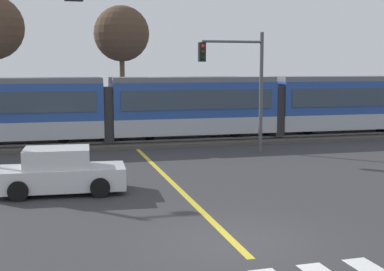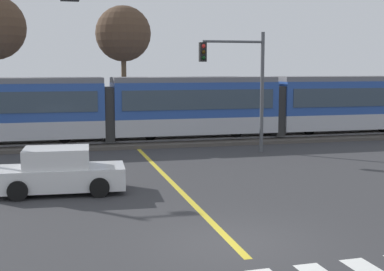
{
  "view_description": "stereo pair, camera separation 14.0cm",
  "coord_description": "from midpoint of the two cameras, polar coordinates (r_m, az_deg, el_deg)",
  "views": [
    {
      "loc": [
        -4.07,
        -11.6,
        4.16
      ],
      "look_at": [
        0.94,
        7.66,
        1.6
      ],
      "focal_mm": 50.0,
      "sensor_mm": 36.0,
      "label": 1
    },
    {
      "loc": [
        -3.93,
        -11.63,
        4.16
      ],
      "look_at": [
        0.94,
        7.66,
        1.6
      ],
      "focal_mm": 50.0,
      "sensor_mm": 36.0,
      "label": 2
    }
  ],
  "objects": [
    {
      "name": "lane_centre_line",
      "position": [
        19.45,
        -1.98,
        -5.01
      ],
      "size": [
        0.2,
        16.1,
        0.01
      ],
      "primitive_type": "cube",
      "color": "gold",
      "rests_on": "ground"
    },
    {
      "name": "rail_far",
      "position": [
        29.88,
        -6.35,
        -0.27
      ],
      "size": [
        120.0,
        0.08,
        0.1
      ],
      "primitive_type": "cube",
      "color": "#939399",
      "rests_on": "track_bed"
    },
    {
      "name": "rail_near",
      "position": [
        28.47,
        -5.95,
        -0.64
      ],
      "size": [
        120.0,
        0.08,
        0.1
      ],
      "primitive_type": "cube",
      "color": "#939399",
      "rests_on": "track_bed"
    },
    {
      "name": "track_bed",
      "position": [
        29.19,
        -6.15,
        -0.72
      ],
      "size": [
        120.0,
        4.0,
        0.18
      ],
      "primitive_type": "cube",
      "color": "#4C4742",
      "rests_on": "ground"
    },
    {
      "name": "light_rail_tram",
      "position": [
        29.64,
        0.34,
        3.25
      ],
      "size": [
        28.0,
        2.64,
        3.43
      ],
      "color": "#B7BAC1",
      "rests_on": "track_bed"
    },
    {
      "name": "traffic_light_far_right",
      "position": [
        25.91,
        5.42,
        6.52
      ],
      "size": [
        3.25,
        0.38,
        5.82
      ],
      "color": "#515459",
      "rests_on": "ground"
    },
    {
      "name": "sedan_crossing",
      "position": [
        18.23,
        -13.72,
        -3.82
      ],
      "size": [
        4.29,
        2.11,
        1.52
      ],
      "color": "silver",
      "rests_on": "ground"
    },
    {
      "name": "ground_plane",
      "position": [
        12.97,
        4.67,
        -11.41
      ],
      "size": [
        200.0,
        200.0,
        0.0
      ],
      "primitive_type": "plane",
      "color": "#333335"
    },
    {
      "name": "bare_tree_east",
      "position": [
        34.56,
        -7.23,
        10.66
      ],
      "size": [
        3.51,
        3.51,
        8.0
      ],
      "color": "brown",
      "rests_on": "ground"
    }
  ]
}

